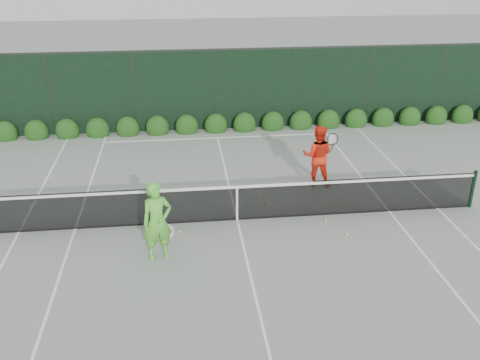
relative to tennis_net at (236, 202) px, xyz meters
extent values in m
plane|color=gray|center=(0.02, 0.00, -0.53)|extent=(80.00, 80.00, 0.00)
cylinder|color=black|center=(6.42, 0.00, 0.00)|extent=(0.10, 0.10, 1.07)
cube|color=black|center=(-4.18, 0.00, -0.02)|extent=(4.40, 0.01, 1.02)
cube|color=black|center=(0.02, 0.00, -0.05)|extent=(4.00, 0.01, 0.96)
cube|color=black|center=(4.22, 0.00, -0.02)|extent=(4.40, 0.01, 1.02)
cube|color=white|center=(0.02, 0.00, 0.41)|extent=(12.80, 0.03, 0.07)
cube|color=black|center=(0.02, 0.00, -0.51)|extent=(12.80, 0.02, 0.04)
cube|color=white|center=(0.02, 0.00, -0.07)|extent=(0.05, 0.03, 0.91)
imported|color=#5DCA3B|center=(-1.94, -1.58, 0.40)|extent=(0.78, 0.62, 1.85)
torus|color=silver|center=(-1.74, -1.48, 0.06)|extent=(0.30, 0.07, 0.30)
cylinder|color=black|center=(-1.74, -1.48, -0.18)|extent=(0.10, 0.03, 0.30)
imported|color=red|center=(2.62, 1.95, 0.38)|extent=(1.04, 0.91, 1.83)
torus|color=black|center=(2.97, 1.75, 0.95)|extent=(0.30, 0.12, 0.30)
cylinder|color=black|center=(2.97, 1.75, 0.71)|extent=(0.10, 0.03, 0.30)
cube|color=white|center=(-5.46, 0.00, -0.53)|extent=(0.06, 23.77, 0.01)
cube|color=white|center=(5.51, 0.00, -0.53)|extent=(0.06, 23.77, 0.01)
cube|color=white|center=(-4.09, 0.00, -0.53)|extent=(0.06, 23.77, 0.01)
cube|color=white|center=(4.14, 0.00, -0.53)|extent=(0.06, 23.77, 0.01)
cube|color=white|center=(0.02, 11.88, -0.53)|extent=(11.03, 0.06, 0.01)
cube|color=white|center=(0.02, 6.40, -0.53)|extent=(8.23, 0.06, 0.01)
cube|color=white|center=(0.02, 0.00, -0.53)|extent=(0.06, 12.80, 0.01)
cube|color=black|center=(0.02, 7.50, 0.97)|extent=(32.00, 0.06, 3.00)
cube|color=#262826|center=(0.02, 7.50, 2.50)|extent=(32.00, 0.06, 0.06)
cylinder|color=#262826|center=(-5.98, 7.50, 0.97)|extent=(0.08, 0.08, 3.00)
cylinder|color=#262826|center=(-2.98, 7.50, 0.97)|extent=(0.08, 0.08, 3.00)
cylinder|color=#262826|center=(0.02, 7.50, 0.97)|extent=(0.08, 0.08, 3.00)
cylinder|color=#262826|center=(3.02, 7.50, 0.97)|extent=(0.08, 0.08, 3.00)
cylinder|color=#262826|center=(6.02, 7.50, 0.97)|extent=(0.08, 0.08, 3.00)
cylinder|color=#262826|center=(9.02, 7.50, 0.97)|extent=(0.08, 0.08, 3.00)
ellipsoid|color=#193A0F|center=(-7.68, 7.15, -0.30)|extent=(0.86, 0.65, 0.94)
ellipsoid|color=#193A0F|center=(-6.58, 7.15, -0.30)|extent=(0.86, 0.65, 0.94)
ellipsoid|color=#193A0F|center=(-5.48, 7.15, -0.30)|extent=(0.86, 0.65, 0.94)
ellipsoid|color=#193A0F|center=(-4.38, 7.15, -0.30)|extent=(0.86, 0.65, 0.94)
ellipsoid|color=#193A0F|center=(-3.28, 7.15, -0.30)|extent=(0.86, 0.65, 0.94)
ellipsoid|color=#193A0F|center=(-2.18, 7.15, -0.30)|extent=(0.86, 0.65, 0.94)
ellipsoid|color=#193A0F|center=(-1.08, 7.15, -0.30)|extent=(0.86, 0.65, 0.94)
ellipsoid|color=#193A0F|center=(0.02, 7.15, -0.30)|extent=(0.86, 0.65, 0.94)
ellipsoid|color=#193A0F|center=(1.12, 7.15, -0.30)|extent=(0.86, 0.65, 0.94)
ellipsoid|color=#193A0F|center=(2.22, 7.15, -0.30)|extent=(0.86, 0.65, 0.94)
ellipsoid|color=#193A0F|center=(3.32, 7.15, -0.30)|extent=(0.86, 0.65, 0.94)
ellipsoid|color=#193A0F|center=(4.42, 7.15, -0.30)|extent=(0.86, 0.65, 0.94)
ellipsoid|color=#193A0F|center=(5.52, 7.15, -0.30)|extent=(0.86, 0.65, 0.94)
ellipsoid|color=#193A0F|center=(6.62, 7.15, -0.30)|extent=(0.86, 0.65, 0.94)
ellipsoid|color=#193A0F|center=(7.72, 7.15, -0.30)|extent=(0.86, 0.65, 0.94)
ellipsoid|color=#193A0F|center=(8.82, 7.15, -0.30)|extent=(0.86, 0.65, 0.94)
ellipsoid|color=#193A0F|center=(9.92, 7.15, -0.30)|extent=(0.86, 0.65, 0.94)
sphere|color=#CBE031|center=(2.77, 0.43, -0.50)|extent=(0.07, 0.07, 0.07)
sphere|color=#CBE031|center=(-1.47, -0.48, -0.50)|extent=(0.07, 0.07, 0.07)
sphere|color=#CBE031|center=(2.95, 0.47, -0.50)|extent=(0.07, 0.07, 0.07)
sphere|color=#CBE031|center=(0.89, 1.19, -0.50)|extent=(0.07, 0.07, 0.07)
sphere|color=#CBE031|center=(2.29, -0.40, -0.50)|extent=(0.07, 0.07, 0.07)
sphere|color=#CBE031|center=(0.90, 0.79, -0.50)|extent=(0.07, 0.07, 0.07)
sphere|color=#CBE031|center=(2.62, -1.16, -0.50)|extent=(0.07, 0.07, 0.07)
camera|label=1|loc=(-1.35, -12.21, 6.11)|focal=40.00mm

